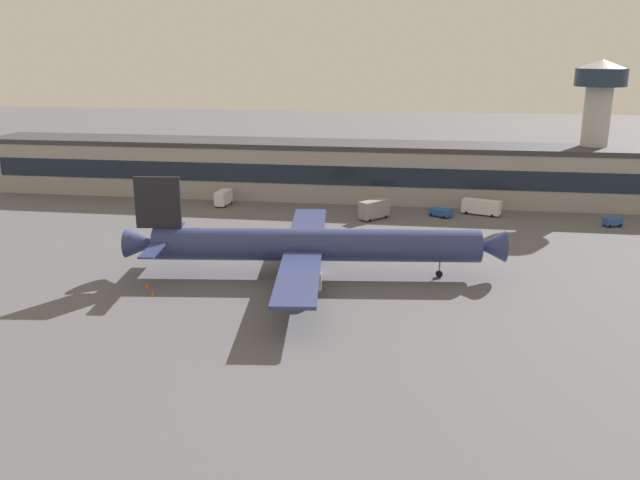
% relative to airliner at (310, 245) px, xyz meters
% --- Properties ---
extents(ground_plane, '(600.00, 600.00, 0.00)m').
position_rel_airliner_xyz_m(ground_plane, '(0.87, 1.84, -5.29)').
color(ground_plane, '#56565B').
extents(terminal_building, '(188.29, 15.04, 13.84)m').
position_rel_airliner_xyz_m(terminal_building, '(0.87, 60.18, 1.65)').
color(terminal_building, '#9E9993').
rests_on(terminal_building, ground_plane).
extents(airliner, '(61.56, 53.08, 16.34)m').
position_rel_airliner_xyz_m(airliner, '(0.00, 0.00, 0.00)').
color(airliner, navy).
rests_on(airliner, ground_plane).
extents(control_tower, '(11.57, 11.57, 33.58)m').
position_rel_airliner_xyz_m(control_tower, '(56.87, 63.15, 15.56)').
color(control_tower, '#B7B7B2').
rests_on(control_tower, ground_plane).
extents(stair_truck, '(2.84, 6.16, 3.55)m').
position_rel_airliner_xyz_m(stair_truck, '(-29.11, 47.35, -3.31)').
color(stair_truck, white).
rests_on(stair_truck, ground_plane).
extents(pushback_tractor, '(5.42, 4.90, 1.75)m').
position_rel_airliner_xyz_m(pushback_tractor, '(21.67, 44.29, -4.24)').
color(pushback_tractor, '#2651A5').
rests_on(pushback_tractor, ground_plane).
extents(fuel_truck, '(8.85, 5.59, 3.35)m').
position_rel_airliner_xyz_m(fuel_truck, '(30.87, 47.44, -3.41)').
color(fuel_truck, white).
rests_on(fuel_truck, ground_plane).
extents(baggage_tug, '(4.10, 3.25, 1.85)m').
position_rel_airliner_xyz_m(baggage_tug, '(57.06, 41.09, -4.21)').
color(baggage_tug, '#2651A5').
rests_on(baggage_tug, ground_plane).
extents(catering_truck, '(6.64, 7.18, 4.15)m').
position_rel_airliner_xyz_m(catering_truck, '(7.40, 39.96, -3.00)').
color(catering_truck, gray).
rests_on(catering_truck, ground_plane).
extents(traffic_cone_0, '(0.49, 0.49, 0.61)m').
position_rel_airliner_xyz_m(traffic_cone_0, '(-3.94, -6.40, -4.99)').
color(traffic_cone_0, '#F2590C').
rests_on(traffic_cone_0, ground_plane).
extents(traffic_cone_1, '(0.51, 0.51, 0.64)m').
position_rel_airliner_xyz_m(traffic_cone_1, '(-22.05, -12.63, -4.97)').
color(traffic_cone_1, '#F2590C').
rests_on(traffic_cone_1, ground_plane).
extents(traffic_cone_2, '(0.58, 0.58, 0.73)m').
position_rel_airliner_xyz_m(traffic_cone_2, '(-24.31, -9.38, -4.93)').
color(traffic_cone_2, '#F2590C').
rests_on(traffic_cone_2, ground_plane).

